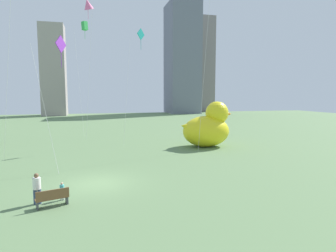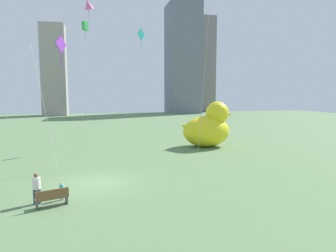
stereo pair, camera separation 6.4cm
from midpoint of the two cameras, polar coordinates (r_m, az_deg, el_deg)
ground_plane at (r=19.04m, az=-13.76°, el=-10.89°), size 140.00×140.00×0.00m
park_bench at (r=15.87m, az=-21.80°, el=-12.87°), size 1.62×0.90×0.90m
person_adult at (r=16.42m, az=-24.40°, el=-10.84°), size 0.39×0.39×1.59m
person_child at (r=16.62m, az=-20.13°, el=-11.73°), size 0.23×0.23×0.95m
giant_inflatable_duck at (r=31.19m, az=7.76°, el=-0.29°), size 5.80×3.72×4.81m
city_skyline at (r=89.94m, az=0.46°, el=12.28°), size 51.01×14.28×32.12m
kite_pink at (r=38.31m, az=-15.47°, el=21.95°), size 1.73×1.83×16.85m
kite_purple at (r=23.42m, az=-20.53°, el=13.94°), size 2.46×2.69×9.85m
kite_teal at (r=33.85m, az=-5.65°, el=16.47°), size 2.68×3.11×12.82m
kite_green at (r=42.44m, az=-16.07°, el=18.18°), size 1.93×1.93×15.22m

